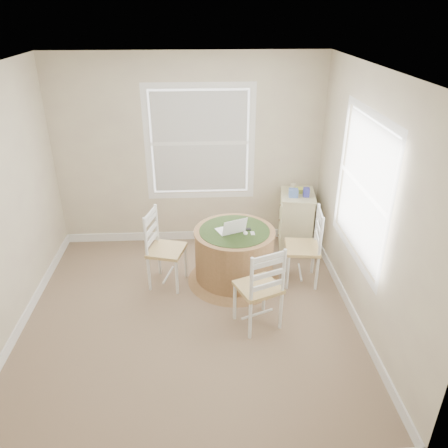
{
  "coord_description": "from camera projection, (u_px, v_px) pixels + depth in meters",
  "views": [
    {
      "loc": [
        0.16,
        -3.86,
        3.11
      ],
      "look_at": [
        0.4,
        0.45,
        0.91
      ],
      "focal_mm": 35.0,
      "sensor_mm": 36.0,
      "label": 1
    }
  ],
  "objects": [
    {
      "name": "keys",
      "position": [
        248.0,
        230.0,
        5.19
      ],
      "size": [
        0.06,
        0.05,
        0.02
      ],
      "primitive_type": "cube",
      "rotation": [
        0.0,
        0.0,
        0.04
      ],
      "color": "black",
      "rests_on": "round_table"
    },
    {
      "name": "room",
      "position": [
        203.0,
        203.0,
        4.4
      ],
      "size": [
        3.64,
        3.64,
        2.64
      ],
      "color": "#8D7659",
      "rests_on": "ground"
    },
    {
      "name": "mouse",
      "position": [
        245.0,
        233.0,
        5.11
      ],
      "size": [
        0.06,
        0.09,
        0.03
      ],
      "primitive_type": "ellipsoid",
      "rotation": [
        0.0,
        0.0,
        0.04
      ],
      "color": "white",
      "rests_on": "round_table"
    },
    {
      "name": "corner_chest",
      "position": [
        296.0,
        220.0,
        6.07
      ],
      "size": [
        0.52,
        0.66,
        0.81
      ],
      "rotation": [
        0.0,
        0.0,
        -0.13
      ],
      "color": "beige",
      "rests_on": "ground"
    },
    {
      "name": "box_blue",
      "position": [
        307.0,
        192.0,
        5.77
      ],
      "size": [
        0.09,
        0.09,
        0.12
      ],
      "primitive_type": "cube",
      "rotation": [
        0.0,
        0.0,
        -0.13
      ],
      "color": "#3638A2",
      "rests_on": "corner_chest"
    },
    {
      "name": "cup_cream",
      "position": [
        293.0,
        187.0,
        5.98
      ],
      "size": [
        0.07,
        0.07,
        0.09
      ],
      "primitive_type": "cylinder",
      "color": "beige",
      "rests_on": "corner_chest"
    },
    {
      "name": "round_table",
      "position": [
        234.0,
        253.0,
        5.32
      ],
      "size": [
        1.15,
        1.15,
        0.7
      ],
      "rotation": [
        0.0,
        0.0,
        0.04
      ],
      "color": "#926641",
      "rests_on": "ground"
    },
    {
      "name": "laptop",
      "position": [
        231.0,
        229.0,
        5.14
      ],
      "size": [
        0.38,
        0.36,
        0.21
      ],
      "rotation": [
        0.0,
        0.0,
        3.54
      ],
      "color": "white",
      "rests_on": "round_table"
    },
    {
      "name": "box_yellow",
      "position": [
        301.0,
        190.0,
        5.91
      ],
      "size": [
        0.16,
        0.12,
        0.06
      ],
      "primitive_type": "cube",
      "rotation": [
        0.0,
        0.0,
        -0.13
      ],
      "color": "#CBD74C",
      "rests_on": "corner_chest"
    },
    {
      "name": "phone",
      "position": [
        253.0,
        234.0,
        5.11
      ],
      "size": [
        0.05,
        0.09,
        0.02
      ],
      "primitive_type": "cube",
      "rotation": [
        0.0,
        0.0,
        0.04
      ],
      "color": "#B7BABF",
      "rests_on": "round_table"
    },
    {
      "name": "chair_near",
      "position": [
        258.0,
        287.0,
        4.53
      ],
      "size": [
        0.54,
        0.53,
        0.95
      ],
      "primitive_type": null,
      "rotation": [
        0.0,
        0.0,
        3.54
      ],
      "color": "white",
      "rests_on": "ground"
    },
    {
      "name": "chair_left",
      "position": [
        167.0,
        250.0,
        5.2
      ],
      "size": [
        0.5,
        0.51,
        0.95
      ],
      "primitive_type": null,
      "rotation": [
        0.0,
        0.0,
        1.31
      ],
      "color": "white",
      "rests_on": "ground"
    },
    {
      "name": "tissue_box",
      "position": [
        293.0,
        193.0,
        5.78
      ],
      "size": [
        0.13,
        0.13,
        0.1
      ],
      "primitive_type": "cube",
      "rotation": [
        0.0,
        0.0,
        -0.13
      ],
      "color": "#5474C1",
      "rests_on": "corner_chest"
    },
    {
      "name": "chair_right",
      "position": [
        302.0,
        247.0,
        5.25
      ],
      "size": [
        0.45,
        0.46,
        0.95
      ],
      "primitive_type": null,
      "rotation": [
        0.0,
        0.0,
        -1.69
      ],
      "color": "white",
      "rests_on": "ground"
    }
  ]
}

